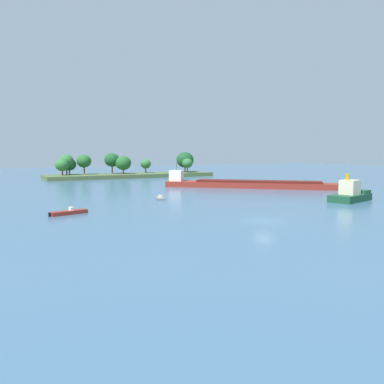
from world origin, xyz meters
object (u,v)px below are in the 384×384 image
Objects in this scene: cargo_barge at (249,184)px; small_motorboat at (160,198)px; tugboat at (351,194)px; fishing_skiff at (69,212)px.

small_motorboat is at bearing -158.56° from cargo_barge.
tugboat reaches higher than small_motorboat.
cargo_barge reaches higher than tugboat.
cargo_barge is 8.90× the size of small_motorboat.
tugboat is at bearing -89.79° from cargo_barge.
small_motorboat is at bearing 147.21° from tugboat.
tugboat is 34.99m from small_motorboat.
cargo_barge is (48.06, 21.69, 0.68)m from fishing_skiff.
small_motorboat is (18.77, 10.19, -0.07)m from fishing_skiff.
tugboat is 1.82× the size of fishing_skiff.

